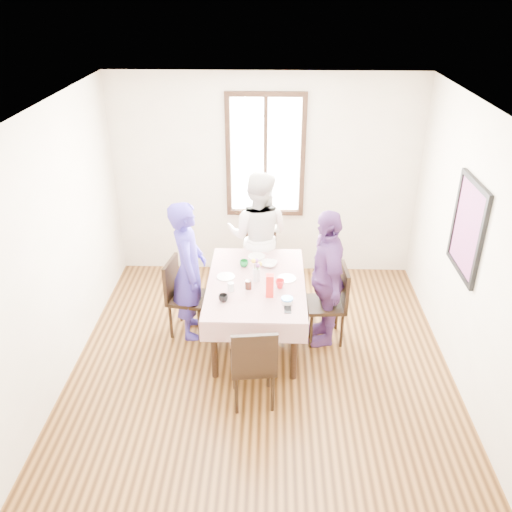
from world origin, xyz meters
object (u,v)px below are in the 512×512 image
person_left (189,270)px  dining_table (256,311)px  chair_right (326,304)px  person_far (259,236)px  person_right (326,278)px  chair_left (189,298)px  chair_far (259,263)px  chair_near (253,362)px

person_left → dining_table: bearing=-106.7°
chair_right → person_far: person_far is taller
chair_right → person_right: (-0.02, 0.00, 0.34)m
chair_left → person_far: bearing=147.2°
chair_far → chair_near: size_ratio=1.00×
chair_right → person_right: bearing=86.9°
chair_right → person_right: 0.34m
person_right → chair_left: bearing=-100.5°
chair_left → person_right: size_ratio=0.57×
chair_near → person_far: person_far is taller
chair_far → person_left: size_ratio=0.56×
dining_table → chair_near: (0.00, -0.99, 0.08)m
chair_left → chair_far: 1.15m
chair_far → dining_table: bearing=94.0°
chair_near → chair_left: bearing=117.5°
person_far → person_left: bearing=60.2°
chair_left → person_far: 1.20m
person_left → chair_right: bearing=-100.0°
person_far → person_right: person_far is taller
person_right → chair_right: bearing=82.8°
chair_right → chair_far: 1.22m
chair_far → person_left: bearing=52.6°
person_left → person_right: size_ratio=1.02×
chair_far → person_far: person_far is taller
person_far → person_right: size_ratio=1.05×
dining_table → chair_left: size_ratio=1.58×
dining_table → chair_left: bearing=170.1°
chair_right → person_far: (-0.77, 0.93, 0.38)m
chair_left → chair_near: size_ratio=1.00×
dining_table → person_right: (0.75, 0.05, 0.42)m
chair_left → chair_right: size_ratio=1.00×
chair_left → chair_right: bearing=96.6°
person_right → person_far: bearing=-148.1°
person_far → person_right: (0.75, -0.93, -0.04)m
person_left → chair_far: bearing=-47.9°
person_left → person_far: size_ratio=0.97×
chair_right → chair_near: same height
chair_left → person_left: size_ratio=0.56×
person_far → person_right: 1.20m
chair_far → person_right: size_ratio=0.57×
chair_left → chair_near: bearing=44.5°
chair_near → person_right: size_ratio=0.57×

